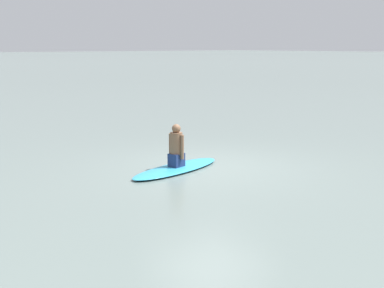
% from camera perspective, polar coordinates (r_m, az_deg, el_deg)
% --- Properties ---
extents(ground_plane, '(400.00, 400.00, 0.00)m').
position_cam_1_polar(ground_plane, '(11.89, 2.10, -2.48)').
color(ground_plane, slate).
extents(surfboard, '(1.28, 2.74, 0.09)m').
position_cam_1_polar(surfboard, '(11.56, -1.68, -2.63)').
color(surfboard, '#339EC6').
rests_on(surfboard, ground).
extents(person_paddler, '(0.41, 0.35, 0.93)m').
position_cam_1_polar(person_paddler, '(11.46, -1.70, -0.37)').
color(person_paddler, navy).
rests_on(person_paddler, surfboard).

